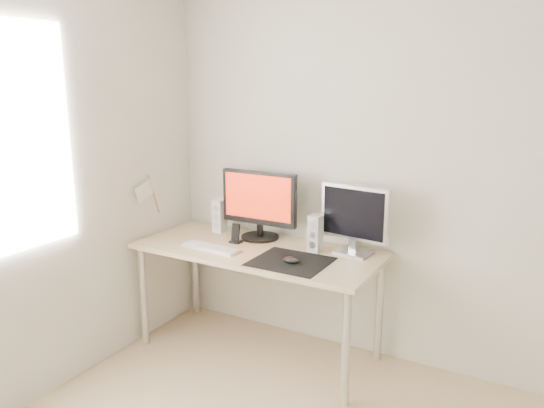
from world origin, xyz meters
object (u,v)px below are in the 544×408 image
at_px(mouse, 291,260).
at_px(keyboard, 211,248).
at_px(desk, 258,260).
at_px(phone_dock, 236,237).
at_px(main_monitor, 259,202).
at_px(speaker_left, 219,216).
at_px(second_monitor, 354,217).
at_px(speaker_right, 315,233).

bearing_deg(mouse, keyboard, -179.83).
relative_size(desk, phone_dock, 12.16).
bearing_deg(main_monitor, desk, -62.64).
relative_size(desk, keyboard, 3.74).
height_order(main_monitor, speaker_left, main_monitor).
xyz_separation_m(speaker_left, keyboard, (0.17, -0.35, -0.11)).
xyz_separation_m(second_monitor, keyboard, (-0.83, -0.36, -0.23)).
xyz_separation_m(main_monitor, keyboard, (-0.16, -0.35, -0.25)).
bearing_deg(second_monitor, keyboard, -156.85).
relative_size(mouse, desk, 0.07).
bearing_deg(keyboard, phone_dock, 70.06).
xyz_separation_m(mouse, speaker_right, (0.02, 0.29, 0.09)).
height_order(second_monitor, keyboard, second_monitor).
height_order(keyboard, phone_dock, phone_dock).
height_order(mouse, speaker_left, speaker_left).
bearing_deg(mouse, phone_dock, 160.31).
xyz_separation_m(speaker_left, speaker_right, (0.78, -0.06, 0.00)).
bearing_deg(keyboard, desk, 31.88).
bearing_deg(mouse, second_monitor, 54.52).
relative_size(second_monitor, phone_dock, 3.43).
relative_size(main_monitor, keyboard, 1.29).
relative_size(main_monitor, second_monitor, 1.22).
bearing_deg(phone_dock, desk, -8.54).
bearing_deg(mouse, main_monitor, 140.99).
bearing_deg(mouse, speaker_left, 155.49).
relative_size(mouse, speaker_right, 0.47).
bearing_deg(main_monitor, speaker_left, 179.99).
relative_size(desk, speaker_left, 6.80).
xyz_separation_m(mouse, speaker_left, (-0.76, 0.34, 0.09)).
xyz_separation_m(mouse, phone_dock, (-0.51, 0.18, 0.02)).
relative_size(main_monitor, phone_dock, 4.18).
height_order(mouse, desk, mouse).
height_order(main_monitor, second_monitor, main_monitor).
distance_m(speaker_left, keyboard, 0.40).
relative_size(mouse, main_monitor, 0.20).
bearing_deg(phone_dock, mouse, -19.69).
bearing_deg(second_monitor, main_monitor, -179.11).
relative_size(mouse, speaker_left, 0.47).
xyz_separation_m(main_monitor, speaker_right, (0.45, -0.06, -0.14)).
bearing_deg(mouse, speaker_right, 85.69).
bearing_deg(speaker_right, desk, -159.66).
height_order(desk, main_monitor, main_monitor).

